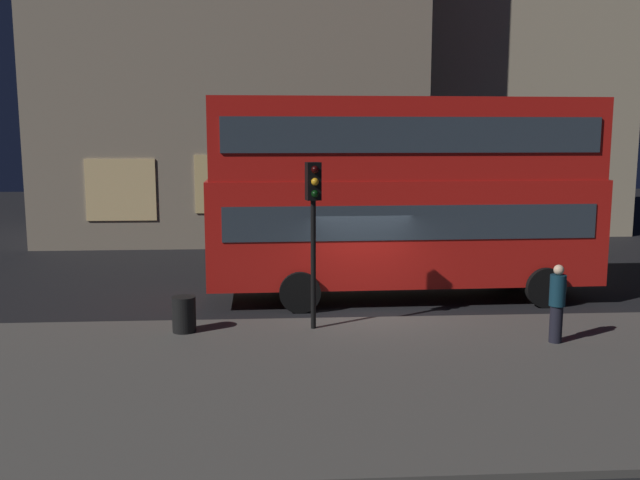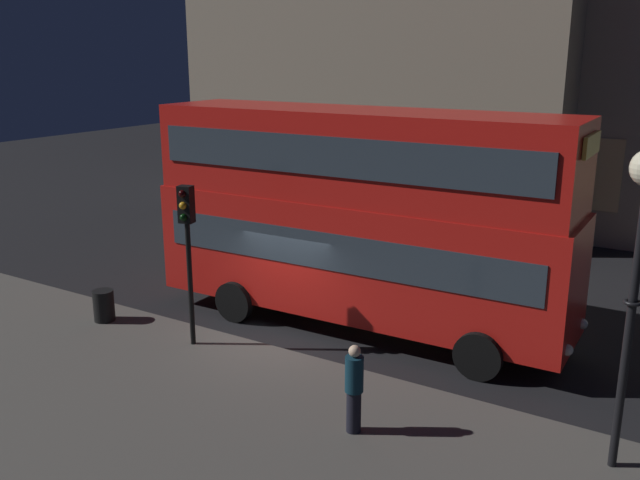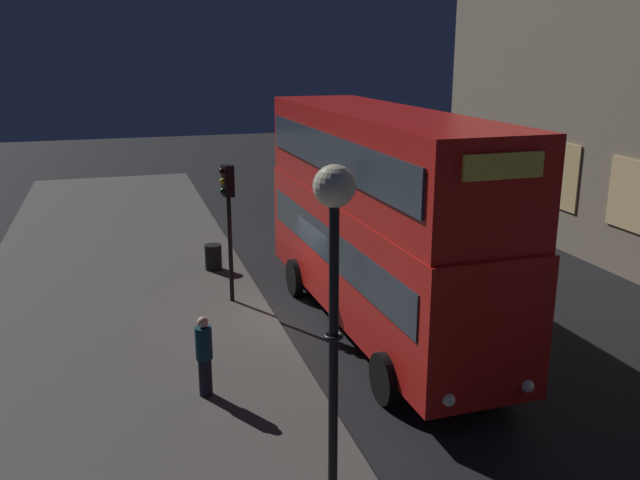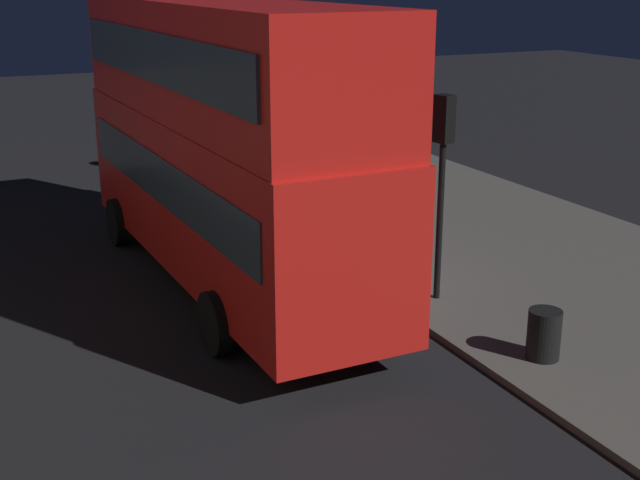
% 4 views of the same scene
% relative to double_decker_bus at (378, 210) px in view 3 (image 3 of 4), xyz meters
% --- Properties ---
extents(ground_plane, '(80.00, 80.00, 0.00)m').
position_rel_double_decker_bus_xyz_m(ground_plane, '(-1.27, -1.55, -3.09)').
color(ground_plane, black).
extents(sidewalk_slab, '(44.00, 7.93, 0.12)m').
position_rel_double_decker_bus_xyz_m(sidewalk_slab, '(-1.27, -6.31, -3.03)').
color(sidewalk_slab, '#4C4944').
rests_on(sidewalk_slab, ground).
extents(double_decker_bus, '(10.80, 3.02, 5.51)m').
position_rel_double_decker_bus_xyz_m(double_decker_bus, '(0.00, 0.00, 0.00)').
color(double_decker_bus, red).
rests_on(double_decker_bus, ground).
extents(traffic_light_near_kerb, '(0.37, 0.39, 3.82)m').
position_rel_double_decker_bus_xyz_m(traffic_light_near_kerb, '(-2.65, -3.25, -0.22)').
color(traffic_light_near_kerb, black).
rests_on(traffic_light_near_kerb, sidewalk_slab).
extents(street_lamp, '(0.58, 0.58, 5.34)m').
position_rel_double_decker_bus_xyz_m(street_lamp, '(6.72, -3.31, 1.19)').
color(street_lamp, black).
rests_on(street_lamp, sidewalk_slab).
extents(pedestrian, '(0.34, 0.34, 1.70)m').
position_rel_double_decker_bus_xyz_m(pedestrian, '(2.49, -4.65, -2.10)').
color(pedestrian, black).
rests_on(pedestrian, sidewalk_slab).
extents(litter_bin, '(0.53, 0.53, 0.81)m').
position_rel_double_decker_bus_xyz_m(litter_bin, '(-5.59, -3.33, -2.57)').
color(litter_bin, black).
rests_on(litter_bin, sidewalk_slab).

